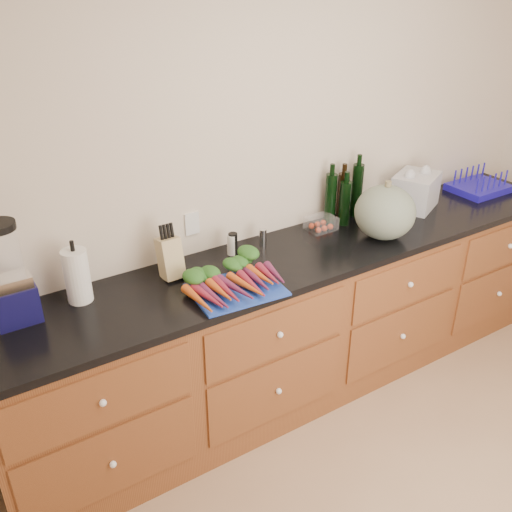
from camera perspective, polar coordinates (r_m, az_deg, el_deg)
wall_back at (r=3.27m, az=2.68°, el=8.66°), size 4.10×0.05×2.60m
cabinets at (r=3.42m, az=5.54°, el=-6.51°), size 3.60×0.64×0.90m
countertop at (r=3.18m, az=5.88°, el=0.52°), size 3.64×0.62×0.04m
cutting_board at (r=2.76m, az=-1.97°, el=-3.38°), size 0.46×0.36×0.01m
carrots at (r=2.77m, az=-2.45°, el=-2.39°), size 0.46×0.34×0.07m
squash at (r=3.29m, az=12.78°, el=4.28°), size 0.34×0.34×0.31m
blender_appliance at (r=2.67m, az=-23.44°, el=-2.12°), size 0.19×0.19×0.47m
paper_towel at (r=2.74m, az=-17.45°, el=-1.91°), size 0.12×0.12×0.26m
knife_block at (r=2.86m, az=-8.58°, el=-0.18°), size 0.10×0.10×0.21m
grinder_salt at (r=3.06m, az=-2.44°, el=1.14°), size 0.05×0.05×0.11m
grinder_pepper at (r=3.07m, az=-2.32°, el=1.24°), size 0.05×0.05×0.12m
canister_chrome at (r=3.16m, az=0.67°, el=1.88°), size 0.04×0.04×0.10m
tomato_box at (r=3.38m, az=6.53°, el=3.26°), size 0.17×0.13×0.08m
bottles at (r=3.48m, az=8.79°, el=5.86°), size 0.27×0.14×0.33m
grocery_bag at (r=3.78m, az=15.64°, el=6.29°), size 0.37×0.34×0.22m
dish_rack at (r=4.21m, az=21.39°, el=6.56°), size 0.37×0.30×0.15m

